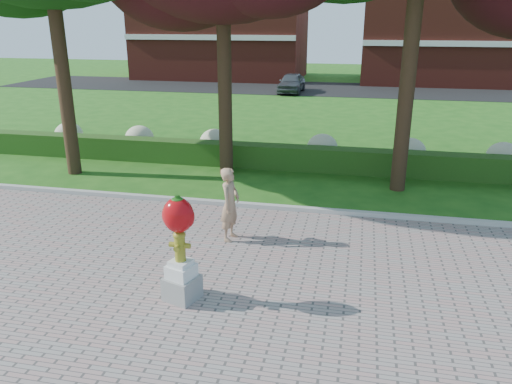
# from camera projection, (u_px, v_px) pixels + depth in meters

# --- Properties ---
(ground) EXTENTS (100.00, 100.00, 0.00)m
(ground) POSITION_uv_depth(u_px,v_px,m) (243.00, 259.00, 10.76)
(ground) COLOR #1E5715
(ground) RESTS_ON ground
(walkway) EXTENTS (40.00, 14.00, 0.04)m
(walkway) POSITION_uv_depth(u_px,v_px,m) (177.00, 384.00, 7.06)
(walkway) COLOR gray
(walkway) RESTS_ON ground
(curb) EXTENTS (40.00, 0.18, 0.15)m
(curb) POSITION_uv_depth(u_px,v_px,m) (269.00, 207.00, 13.50)
(curb) COLOR #ADADA5
(curb) RESTS_ON ground
(lawn_hedge) EXTENTS (24.00, 0.70, 0.80)m
(lawn_hedge) POSITION_uv_depth(u_px,v_px,m) (290.00, 157.00, 17.09)
(lawn_hedge) COLOR #1C4313
(lawn_hedge) RESTS_ON ground
(hydrangea_row) EXTENTS (20.10, 1.10, 0.99)m
(hydrangea_row) POSITION_uv_depth(u_px,v_px,m) (310.00, 147.00, 17.85)
(hydrangea_row) COLOR #BEBC91
(hydrangea_row) RESTS_ON ground
(street) EXTENTS (50.00, 8.00, 0.02)m
(street) POSITION_uv_depth(u_px,v_px,m) (332.00, 89.00, 36.61)
(street) COLOR black
(street) RESTS_ON ground
(building_left) EXTENTS (14.00, 8.00, 7.00)m
(building_left) POSITION_uv_depth(u_px,v_px,m) (222.00, 36.00, 42.97)
(building_left) COLOR maroon
(building_left) RESTS_ON ground
(building_right) EXTENTS (12.00, 8.00, 6.40)m
(building_right) POSITION_uv_depth(u_px,v_px,m) (440.00, 41.00, 39.53)
(building_right) COLOR maroon
(building_right) RESTS_ON ground
(hydrant_sculpture) EXTENTS (0.69, 0.69, 2.02)m
(hydrant_sculpture) POSITION_uv_depth(u_px,v_px,m) (180.00, 245.00, 8.82)
(hydrant_sculpture) COLOR gray
(hydrant_sculpture) RESTS_ON walkway
(woman) EXTENTS (0.49, 0.68, 1.72)m
(woman) POSITION_uv_depth(u_px,v_px,m) (230.00, 204.00, 11.37)
(woman) COLOR tan
(woman) RESTS_ON walkway
(parked_car) EXTENTS (1.68, 3.96, 1.33)m
(parked_car) POSITION_uv_depth(u_px,v_px,m) (291.00, 83.00, 34.64)
(parked_car) COLOR #45484D
(parked_car) RESTS_ON street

